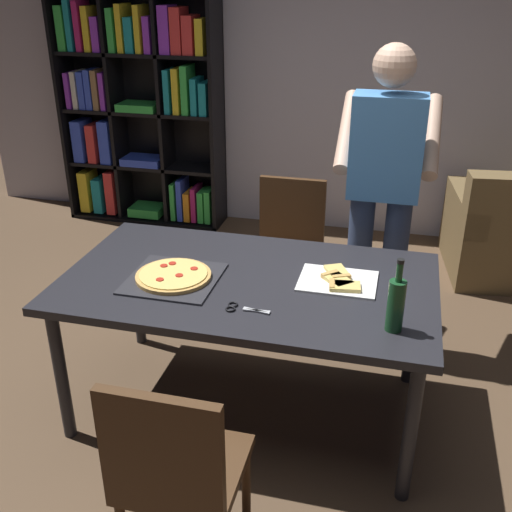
# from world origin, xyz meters

# --- Properties ---
(ground_plane) EXTENTS (12.00, 12.00, 0.00)m
(ground_plane) POSITION_xyz_m (0.00, 0.00, 0.00)
(ground_plane) COLOR brown
(back_wall) EXTENTS (6.40, 0.10, 2.80)m
(back_wall) POSITION_xyz_m (0.00, 2.60, 1.40)
(back_wall) COLOR #BCB7C6
(back_wall) RESTS_ON ground_plane
(dining_table) EXTENTS (1.75, 1.01, 0.75)m
(dining_table) POSITION_xyz_m (0.00, 0.00, 0.68)
(dining_table) COLOR #232328
(dining_table) RESTS_ON ground_plane
(chair_near_camera) EXTENTS (0.42, 0.42, 0.90)m
(chair_near_camera) POSITION_xyz_m (-0.00, -0.99, 0.51)
(chair_near_camera) COLOR #472D19
(chair_near_camera) RESTS_ON ground_plane
(chair_far_side) EXTENTS (0.42, 0.42, 0.90)m
(chair_far_side) POSITION_xyz_m (0.00, 0.99, 0.51)
(chair_far_side) COLOR #472D19
(chair_far_side) RESTS_ON ground_plane
(bookshelf) EXTENTS (1.40, 0.35, 1.95)m
(bookshelf) POSITION_xyz_m (-1.60, 2.37, 0.99)
(bookshelf) COLOR black
(bookshelf) RESTS_ON ground_plane
(person_serving_pizza) EXTENTS (0.55, 0.54, 1.75)m
(person_serving_pizza) POSITION_xyz_m (0.56, 0.77, 1.00)
(person_serving_pizza) COLOR #38476B
(person_serving_pizza) RESTS_ON ground_plane
(pepperoni_pizza_on_tray) EXTENTS (0.42, 0.42, 0.04)m
(pepperoni_pizza_on_tray) POSITION_xyz_m (-0.34, -0.09, 0.77)
(pepperoni_pizza_on_tray) COLOR #2D2D33
(pepperoni_pizza_on_tray) RESTS_ON dining_table
(pizza_slices_on_towel) EXTENTS (0.36, 0.29, 0.03)m
(pizza_slices_on_towel) POSITION_xyz_m (0.42, 0.07, 0.76)
(pizza_slices_on_towel) COLOR white
(pizza_slices_on_towel) RESTS_ON dining_table
(wine_bottle) EXTENTS (0.07, 0.07, 0.32)m
(wine_bottle) POSITION_xyz_m (0.68, -0.29, 0.87)
(wine_bottle) COLOR #194723
(wine_bottle) RESTS_ON dining_table
(kitchen_scissors) EXTENTS (0.19, 0.09, 0.01)m
(kitchen_scissors) POSITION_xyz_m (0.04, -0.28, 0.76)
(kitchen_scissors) COLOR silver
(kitchen_scissors) RESTS_ON dining_table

